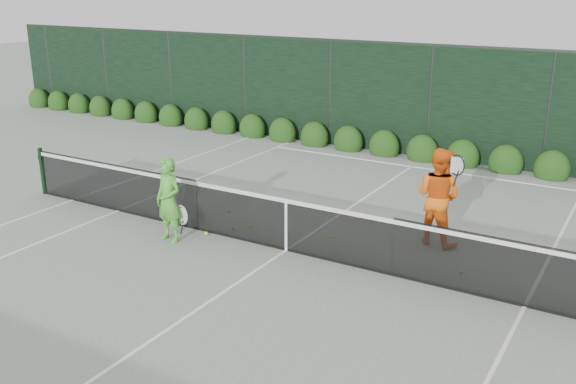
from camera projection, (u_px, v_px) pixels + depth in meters
The scene contains 8 objects.
ground at pixel (286, 251), 11.49m from camera, with size 80.00×80.00×0.00m, color gray.
tennis_net at pixel (285, 223), 11.33m from camera, with size 12.90×0.10×1.07m.
player_woman at pixel (169, 200), 11.71m from camera, with size 0.66×0.46×1.57m.
player_man at pixel (438, 196), 11.55m from camera, with size 1.00×0.84×1.81m.
court_lines at pixel (286, 250), 11.49m from camera, with size 11.03×23.83×0.01m.
windscreen_fence at pixel (185, 217), 8.80m from camera, with size 32.00×21.07×3.06m.
hedge_row at pixel (422, 152), 17.26m from camera, with size 31.66×0.65×0.94m.
tennis_balls at pixel (279, 235), 12.13m from camera, with size 5.12×1.34×0.07m.
Camera 1 is at (5.43, -9.09, 4.58)m, focal length 40.00 mm.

